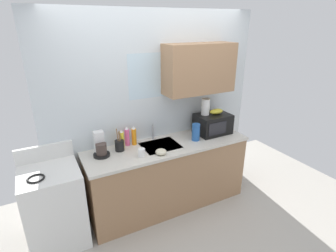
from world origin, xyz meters
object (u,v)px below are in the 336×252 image
stove_range (55,206)px  small_bowl (161,152)px  utensil_crock (120,145)px  banana_bunch (216,111)px  cereal_canister (196,132)px  dish_soap_bottle_orange (134,136)px  mug_white (141,153)px  dish_soap_bottle_yellow (122,139)px  dish_soap_bottle_pink (127,136)px  microwave (213,124)px  paper_towel_roll (205,107)px  coffee_maker (100,147)px

stove_range → small_bowl: size_ratio=8.31×
stove_range → utensil_crock: utensil_crock is taller
banana_bunch → cereal_canister: banana_bunch is taller
dish_soap_bottle_orange → cereal_canister: (0.76, -0.24, -0.00)m
dish_soap_bottle_orange → mug_white: (-0.04, -0.33, -0.07)m
dish_soap_bottle_orange → mug_white: 0.34m
dish_soap_bottle_yellow → utensil_crock: (-0.05, -0.05, -0.05)m
dish_soap_bottle_pink → dish_soap_bottle_yellow: 0.10m
cereal_canister → microwave: bearing=16.2°
dish_soap_bottle_yellow → stove_range: bearing=-169.0°
dish_soap_bottle_orange → utensil_crock: bearing=-160.7°
paper_towel_roll → mug_white: bearing=-167.0°
paper_towel_roll → small_bowl: (-0.82, -0.30, -0.35)m
coffee_maker → mug_white: size_ratio=2.95×
paper_towel_roll → cereal_canister: size_ratio=0.98×
coffee_maker → dish_soap_bottle_pink: (0.36, 0.11, 0.01)m
mug_white → dish_soap_bottle_pink: bearing=96.8°
paper_towel_roll → dish_soap_bottle_orange: (-1.00, 0.09, -0.26)m
banana_bunch → dish_soap_bottle_pink: banana_bunch is taller
coffee_maker → utensil_crock: (0.23, 0.01, -0.03)m
dish_soap_bottle_pink → small_bowl: dish_soap_bottle_pink is taller
banana_bunch → dish_soap_bottle_yellow: bearing=174.8°
stove_range → utensil_crock: 0.97m
microwave → dish_soap_bottle_pink: microwave is taller
banana_bunch → cereal_canister: 0.45m
dish_soap_bottle_pink → small_bowl: 0.50m
coffee_maker → cereal_canister: bearing=-7.5°
cereal_canister → small_bowl: bearing=-165.5°
microwave → dish_soap_bottle_yellow: 1.27m
paper_towel_roll → mug_white: (-1.04, -0.24, -0.33)m
stove_range → coffee_maker: 0.80m
cereal_canister → utensil_crock: bearing=170.1°
dish_soap_bottle_pink → utensil_crock: size_ratio=0.88×
paper_towel_roll → dish_soap_bottle_yellow: (-1.16, 0.07, -0.27)m
dish_soap_bottle_yellow → cereal_canister: (0.92, -0.22, -0.00)m
stove_range → coffee_maker: (0.58, 0.10, 0.55)m
utensil_crock → small_bowl: utensil_crock is taller
coffee_maker → small_bowl: coffee_maker is taller
small_bowl → dish_soap_bottle_yellow: bearing=133.1°
paper_towel_roll → dish_soap_bottle_yellow: 1.20m
coffee_maker → dish_soap_bottle_yellow: bearing=12.7°
dish_soap_bottle_orange → dish_soap_bottle_yellow: (-0.17, -0.02, -0.00)m
coffee_maker → cereal_canister: size_ratio=1.25×
coffee_maker → dish_soap_bottle_yellow: size_ratio=1.15×
paper_towel_roll → coffee_maker: size_ratio=0.79×
microwave → mug_white: 1.16m
banana_bunch → dish_soap_bottle_pink: (-1.23, 0.17, -0.19)m
cereal_canister → banana_bunch: bearing=14.4°
dish_soap_bottle_yellow → utensil_crock: 0.08m
coffee_maker → dish_soap_bottle_pink: coffee_maker is taller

